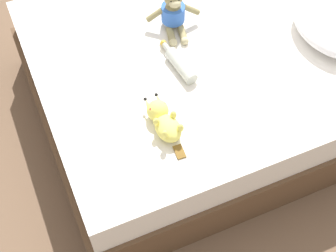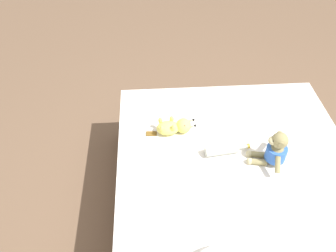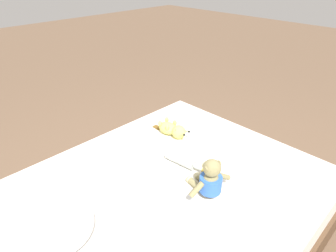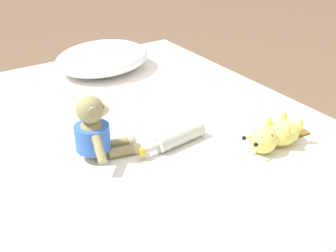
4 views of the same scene
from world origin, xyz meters
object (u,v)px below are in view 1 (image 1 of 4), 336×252
plush_monkey (174,12)px  glass_bottle (180,65)px  plush_yellow_creature (164,120)px  bed (207,78)px

plush_monkey → glass_bottle: (0.28, -0.09, -0.06)m
plush_yellow_creature → plush_monkey: bearing=152.6°
bed → plush_monkey: plush_monkey is taller
bed → plush_yellow_creature: plush_yellow_creature is taller
plush_yellow_creature → glass_bottle: bearing=143.8°
bed → plush_yellow_creature: size_ratio=5.56×
plush_monkey → plush_yellow_creature: plush_monkey is taller
plush_monkey → glass_bottle: bearing=-17.1°
glass_bottle → plush_yellow_creature: bearing=-36.2°
plush_monkey → plush_yellow_creature: bearing=-27.4°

